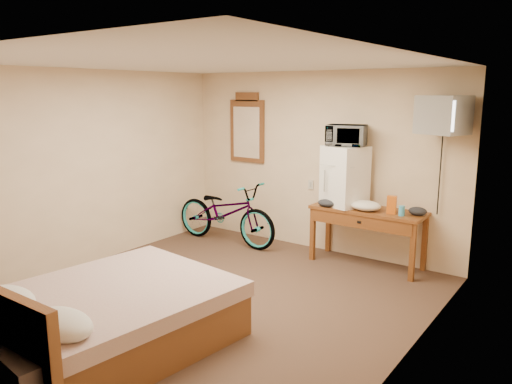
# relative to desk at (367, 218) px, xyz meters

# --- Properties ---
(room) EXTENTS (4.60, 4.64, 2.50)m
(room) POSITION_rel_desk_xyz_m (-0.90, -2.00, 0.61)
(room) COLOR #452C22
(room) RESTS_ON ground
(desk) EXTENTS (1.44, 0.56, 0.75)m
(desk) POSITION_rel_desk_xyz_m (0.00, 0.00, 0.00)
(desk) COLOR brown
(desk) RESTS_ON floor
(mini_fridge) EXTENTS (0.60, 0.59, 0.78)m
(mini_fridge) POSITION_rel_desk_xyz_m (-0.34, 0.04, 0.50)
(mini_fridge) COLOR white
(mini_fridge) RESTS_ON desk
(microwave) EXTENTS (0.56, 0.44, 0.27)m
(microwave) POSITION_rel_desk_xyz_m (-0.34, 0.04, 1.03)
(microwave) COLOR white
(microwave) RESTS_ON mini_fridge
(snack_bag) EXTENTS (0.12, 0.09, 0.22)m
(snack_bag) POSITION_rel_desk_xyz_m (0.33, -0.04, 0.22)
(snack_bag) COLOR #CE5B12
(snack_bag) RESTS_ON desk
(blue_cup) EXTENTS (0.07, 0.07, 0.12)m
(blue_cup) POSITION_rel_desk_xyz_m (0.47, -0.08, 0.17)
(blue_cup) COLOR #3EA6D3
(blue_cup) RESTS_ON desk
(cloth_cream) EXTENTS (0.40, 0.31, 0.12)m
(cloth_cream) POSITION_rel_desk_xyz_m (0.01, -0.06, 0.17)
(cloth_cream) COLOR beige
(cloth_cream) RESTS_ON desk
(cloth_dark_a) EXTENTS (0.26, 0.19, 0.10)m
(cloth_dark_a) POSITION_rel_desk_xyz_m (-0.48, -0.16, 0.16)
(cloth_dark_a) COLOR black
(cloth_dark_a) RESTS_ON desk
(cloth_dark_b) EXTENTS (0.22, 0.18, 0.10)m
(cloth_dark_b) POSITION_rel_desk_xyz_m (0.62, 0.07, 0.16)
(cloth_dark_b) COLOR black
(cloth_dark_b) RESTS_ON desk
(crt_television) EXTENTS (0.61, 0.66, 0.43)m
(crt_television) POSITION_rel_desk_xyz_m (0.85, 0.02, 1.32)
(crt_television) COLOR black
(crt_television) RESTS_ON room
(wall_mirror) EXTENTS (0.62, 0.04, 1.05)m
(wall_mirror) POSITION_rel_desk_xyz_m (-2.10, 0.27, 1.03)
(wall_mirror) COLOR brown
(wall_mirror) RESTS_ON room
(bicycle) EXTENTS (1.76, 0.62, 0.93)m
(bicycle) POSITION_rel_desk_xyz_m (-2.10, -0.26, -0.17)
(bicycle) COLOR black
(bicycle) RESTS_ON floor
(bed) EXTENTS (1.84, 2.29, 0.90)m
(bed) POSITION_rel_desk_xyz_m (-1.00, -3.37, -0.34)
(bed) COLOR brown
(bed) RESTS_ON floor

